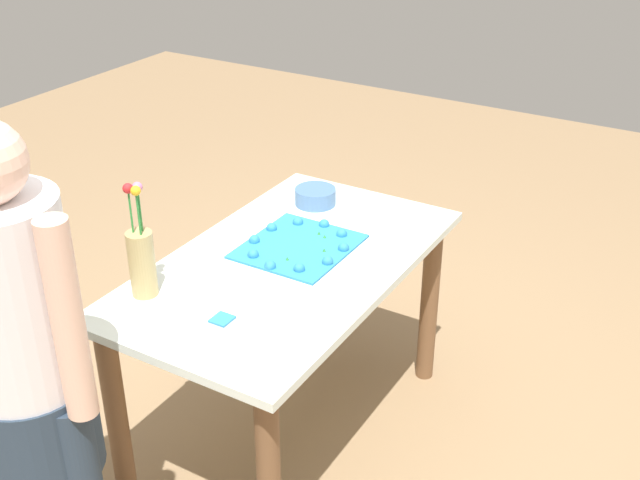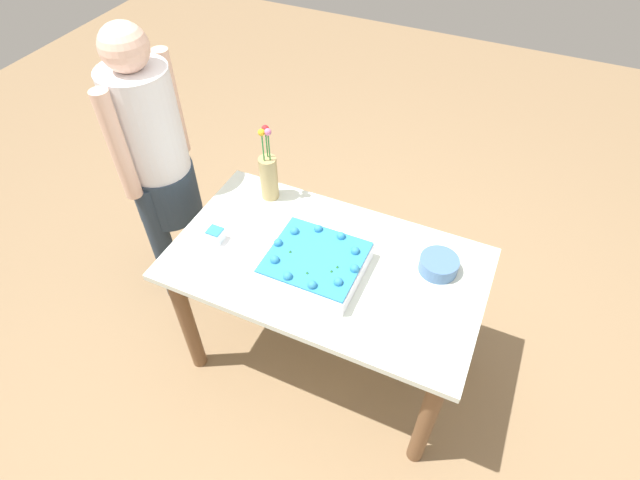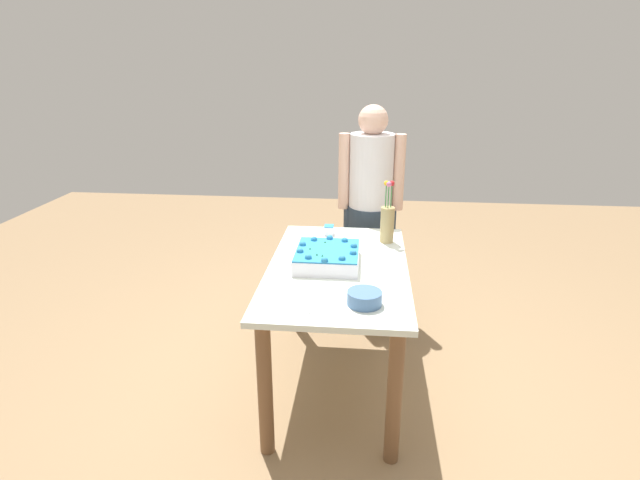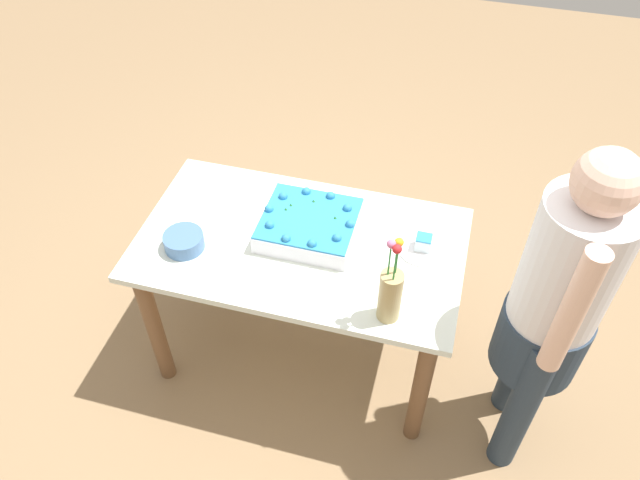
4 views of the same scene
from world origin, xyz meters
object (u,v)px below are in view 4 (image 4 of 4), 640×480
at_px(flower_vase, 390,293).
at_px(fruit_bowl, 184,241).
at_px(sheet_cake, 309,225).
at_px(person_standing, 555,304).
at_px(serving_plate_with_slice, 423,246).
at_px(cake_knife, 210,197).

bearing_deg(flower_vase, fruit_bowl, -8.31).
distance_m(sheet_cake, person_standing, 0.95).
height_order(serving_plate_with_slice, cake_knife, serving_plate_with_slice).
bearing_deg(sheet_cake, cake_knife, -11.17).
bearing_deg(flower_vase, cake_knife, -26.33).
bearing_deg(sheet_cake, flower_vase, 139.42).
bearing_deg(cake_knife, serving_plate_with_slice, -34.33).
height_order(sheet_cake, cake_knife, sheet_cake).
bearing_deg(cake_knife, fruit_bowl, -117.45).
height_order(sheet_cake, person_standing, person_standing).
distance_m(flower_vase, fruit_bowl, 0.84).
bearing_deg(person_standing, serving_plate_with_slice, -28.10).
distance_m(serving_plate_with_slice, cake_knife, 0.92).
height_order(sheet_cake, fruit_bowl, sheet_cake).
xyz_separation_m(flower_vase, fruit_bowl, (0.83, -0.12, -0.09)).
height_order(sheet_cake, flower_vase, flower_vase).
bearing_deg(serving_plate_with_slice, flower_vase, 78.75).
xyz_separation_m(cake_knife, person_standing, (-1.39, 0.32, 0.12)).
xyz_separation_m(fruit_bowl, person_standing, (-1.37, 0.02, 0.09)).
bearing_deg(flower_vase, person_standing, -169.42).
relative_size(cake_knife, fruit_bowl, 1.47).
bearing_deg(fruit_bowl, cake_knife, -87.15).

